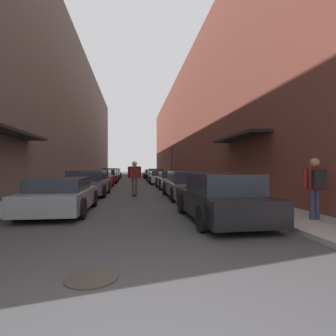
# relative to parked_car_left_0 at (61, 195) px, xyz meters

# --- Properties ---
(ground) EXTENTS (123.58, 123.58, 0.00)m
(ground) POSITION_rel_parked_car_left_0_xyz_m (2.36, 15.60, -0.56)
(ground) COLOR #38383A
(curb_strip_left) EXTENTS (1.80, 56.17, 0.12)m
(curb_strip_left) POSITION_rel_parked_car_left_0_xyz_m (-2.06, 21.22, -0.50)
(curb_strip_left) COLOR gray
(curb_strip_left) RESTS_ON ground
(curb_strip_right) EXTENTS (1.80, 56.17, 0.12)m
(curb_strip_right) POSITION_rel_parked_car_left_0_xyz_m (6.78, 21.22, -0.50)
(curb_strip_right) COLOR gray
(curb_strip_right) RESTS_ON ground
(building_row_left) EXTENTS (4.90, 56.17, 14.35)m
(building_row_left) POSITION_rel_parked_car_left_0_xyz_m (-4.96, 21.22, 6.61)
(building_row_left) COLOR #564C47
(building_row_left) RESTS_ON ground
(building_row_right) EXTENTS (4.90, 56.17, 12.50)m
(building_row_right) POSITION_rel_parked_car_left_0_xyz_m (9.68, 21.22, 5.69)
(building_row_right) COLOR brown
(building_row_right) RESTS_ON ground
(parked_car_left_0) EXTENTS (1.91, 3.98, 1.14)m
(parked_car_left_0) POSITION_rel_parked_car_left_0_xyz_m (0.00, 0.00, 0.00)
(parked_car_left_0) COLOR gray
(parked_car_left_0) RESTS_ON ground
(parked_car_left_1) EXTENTS (2.05, 3.97, 1.31)m
(parked_car_left_1) POSITION_rel_parked_car_left_0_xyz_m (-0.01, 5.17, 0.07)
(parked_car_left_1) COLOR #515459
(parked_car_left_1) RESTS_ON ground
(parked_car_left_2) EXTENTS (1.99, 4.27, 1.28)m
(parked_car_left_2) POSITION_rel_parked_car_left_0_xyz_m (-0.10, 10.25, 0.07)
(parked_car_left_2) COLOR maroon
(parked_car_left_2) RESTS_ON ground
(parked_car_left_3) EXTENTS (1.93, 4.32, 1.28)m
(parked_car_left_3) POSITION_rel_parked_car_left_0_xyz_m (-0.02, 16.06, 0.06)
(parked_car_left_3) COLOR maroon
(parked_car_left_3) RESTS_ON ground
(parked_car_left_4) EXTENTS (2.00, 4.77, 1.38)m
(parked_car_left_4) POSITION_rel_parked_car_left_0_xyz_m (-0.15, 21.45, 0.09)
(parked_car_left_4) COLOR #B7B7BC
(parked_car_left_4) RESTS_ON ground
(parked_car_left_5) EXTENTS (1.93, 4.31, 1.33)m
(parked_car_left_5) POSITION_rel_parked_car_left_0_xyz_m (-0.15, 26.99, 0.08)
(parked_car_left_5) COLOR #515459
(parked_car_left_5) RESTS_ON ground
(parked_car_right_0) EXTENTS (1.89, 4.06, 1.30)m
(parked_car_right_0) POSITION_rel_parked_car_left_0_xyz_m (4.71, -1.89, 0.06)
(parked_car_right_0) COLOR black
(parked_car_right_0) RESTS_ON ground
(parked_car_right_1) EXTENTS (1.87, 4.77, 1.30)m
(parked_car_right_1) POSITION_rel_parked_car_left_0_xyz_m (4.84, 3.54, 0.06)
(parked_car_right_1) COLOR #515459
(parked_car_right_1) RESTS_ON ground
(parked_car_right_2) EXTENTS (1.90, 3.94, 1.18)m
(parked_car_right_2) POSITION_rel_parked_car_left_0_xyz_m (4.94, 9.01, 0.03)
(parked_car_right_2) COLOR #B7B7BC
(parked_car_right_2) RESTS_ON ground
(parked_car_right_3) EXTENTS (1.96, 4.69, 1.16)m
(parked_car_right_3) POSITION_rel_parked_car_left_0_xyz_m (4.73, 14.85, 0.02)
(parked_car_right_3) COLOR #B7B7BC
(parked_car_right_3) RESTS_ON ground
(parked_car_right_4) EXTENTS (1.98, 4.25, 1.33)m
(parked_car_right_4) POSITION_rel_parked_car_left_0_xyz_m (4.84, 20.00, 0.08)
(parked_car_right_4) COLOR black
(parked_car_right_4) RESTS_ON ground
(parked_car_right_5) EXTENTS (1.94, 4.79, 1.20)m
(parked_car_right_5) POSITION_rel_parked_car_left_0_xyz_m (4.72, 25.42, 0.03)
(parked_car_right_5) COLOR black
(parked_car_right_5) RESTS_ON ground
(skateboarder) EXTENTS (0.69, 0.78, 1.79)m
(skateboarder) POSITION_rel_parked_car_left_0_xyz_m (2.40, 4.79, 0.55)
(skateboarder) COLOR black
(skateboarder) RESTS_ON ground
(manhole_cover) EXTENTS (0.70, 0.70, 0.02)m
(manhole_cover) POSITION_rel_parked_car_left_0_xyz_m (1.74, -5.29, -0.55)
(manhole_cover) COLOR #332D28
(manhole_cover) RESTS_ON ground
(traffic_light) EXTENTS (0.16, 0.22, 3.81)m
(traffic_light) POSITION_rel_parked_car_left_0_xyz_m (6.83, 21.21, 1.89)
(traffic_light) COLOR #2D2D2D
(traffic_light) RESTS_ON curb_strip_right
(pedestrian) EXTENTS (0.64, 0.35, 1.59)m
(pedestrian) POSITION_rel_parked_car_left_0_xyz_m (6.98, -2.67, 0.56)
(pedestrian) COLOR #2D3351
(pedestrian) RESTS_ON curb_strip_right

